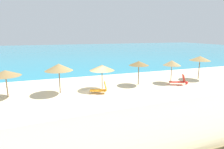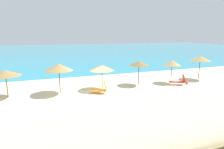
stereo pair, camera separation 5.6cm
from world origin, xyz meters
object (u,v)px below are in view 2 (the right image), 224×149
Objects in this scene: beach_umbrella_3 at (102,68)px; beach_ball at (187,83)px; beach_umbrella_1 at (5,73)px; lounge_chair_0 at (179,81)px; beach_umbrella_6 at (200,58)px; lounge_chair_1 at (100,89)px; beach_umbrella_2 at (59,67)px; beach_umbrella_4 at (139,63)px; beach_umbrella_5 at (172,63)px.

beach_ball is (9.45, -1.23, -2.05)m from beach_umbrella_3.
beach_umbrella_3 reaches higher than beach_umbrella_1.
beach_umbrella_6 is at bearing -48.32° from lounge_chair_0.
lounge_chair_1 is (-13.06, -1.59, -2.13)m from beach_umbrella_6.
beach_umbrella_2 is 4.34m from lounge_chair_1.
beach_umbrella_1 reaches higher than lounge_chair_0.
beach_umbrella_3 is 0.95× the size of beach_umbrella_4.
beach_umbrella_6 is at bearing 4.62° from beach_umbrella_5.
beach_ball is (1.24, -1.19, -2.12)m from beach_umbrella_5.
beach_ball is at bearing -71.02° from lounge_chair_0.
lounge_chair_1 reaches higher than beach_ball.
lounge_chair_0 is (4.12, -1.60, -1.91)m from beach_umbrella_4.
beach_umbrella_2 is 1.09× the size of beach_umbrella_5.
beach_umbrella_1 is 8.03× the size of beach_ball.
lounge_chair_0 is at bearing -69.86° from lounge_chair_1.
beach_umbrella_6 is at bearing 26.64° from beach_ball.
beach_umbrella_5 is at bearing -6.76° from beach_umbrella_4.
beach_umbrella_2 is 8.78× the size of beach_ball.
lounge_chair_1 is (-4.83, -1.71, -1.93)m from beach_umbrella_4.
beach_umbrella_5 is (3.93, -0.47, -0.09)m from beach_umbrella_4.
beach_umbrella_1 is 1.00× the size of beach_umbrella_5.
beach_umbrella_4 is 1.02× the size of beach_umbrella_5.
beach_umbrella_1 is 0.99× the size of beach_umbrella_4.
beach_umbrella_4 is 5.48m from lounge_chair_1.
beach_umbrella_4 is (4.28, 0.42, 0.16)m from beach_umbrella_3.
beach_ball is (13.56, -1.34, -2.32)m from beach_umbrella_2.
beach_umbrella_5 reaches higher than lounge_chair_1.
lounge_chair_0 is 8.95m from lounge_chair_1.
beach_umbrella_4 is 8.23m from beach_umbrella_6.
beach_umbrella_2 is 12.74m from lounge_chair_0.
beach_umbrella_6 reaches higher than beach_umbrella_4.
lounge_chair_0 is (0.19, -1.13, -1.82)m from beach_umbrella_5.
lounge_chair_1 is at bearing -171.91° from beach_umbrella_5.
lounge_chair_0 is (8.40, -1.18, -1.76)m from beach_umbrella_3.
beach_umbrella_4 reaches higher than lounge_chair_0.
lounge_chair_1 is at bearing -113.04° from beach_umbrella_3.
beach_umbrella_1 is 1.44× the size of lounge_chair_0.
beach_umbrella_6 is (12.51, 0.30, 0.36)m from beach_umbrella_3.
beach_umbrella_2 is at bearing 105.97° from lounge_chair_0.
beach_umbrella_3 is 8.66m from lounge_chair_0.
beach_umbrella_3 is 2.26m from lounge_chair_1.
beach_umbrella_2 is at bearing -179.35° from beach_umbrella_6.
beach_umbrella_6 reaches higher than beach_ball.
beach_umbrella_2 is 1.58× the size of lounge_chair_0.
lounge_chair_0 is at bearing -7.99° from beach_umbrella_3.
beach_umbrella_3 is at bearing -1.56° from beach_umbrella_2.
beach_umbrella_6 is at bearing -63.62° from lounge_chair_1.
beach_umbrella_1 is 1.03× the size of beach_umbrella_3.
beach_umbrella_2 is 1.67× the size of lounge_chair_1.
beach_umbrella_4 is at bearing 0.20° from beach_umbrella_1.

